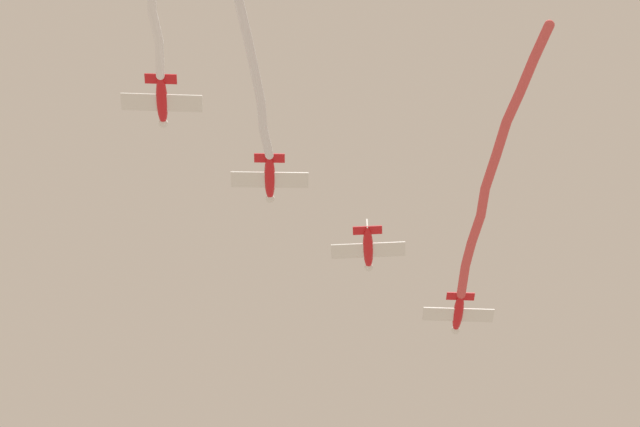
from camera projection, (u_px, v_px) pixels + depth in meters
name	position (u px, v px, depth m)	size (l,w,h in m)	color
airplane_lead	(458.00, 313.00, 88.01)	(6.19, 4.68, 1.53)	red
smoke_trail_lead	(495.00, 170.00, 80.15)	(8.61, 23.85, 2.25)	#DB4C4C
airplane_left_wing	(368.00, 249.00, 84.32)	(6.13, 4.59, 1.53)	red
airplane_right_wing	(270.00, 178.00, 80.63)	(6.18, 4.66, 1.53)	red
smoke_trail_right_wing	(237.00, 16.00, 72.45)	(3.23, 24.09, 1.56)	white
airplane_slot	(162.00, 101.00, 76.94)	(6.19, 4.68, 1.53)	red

